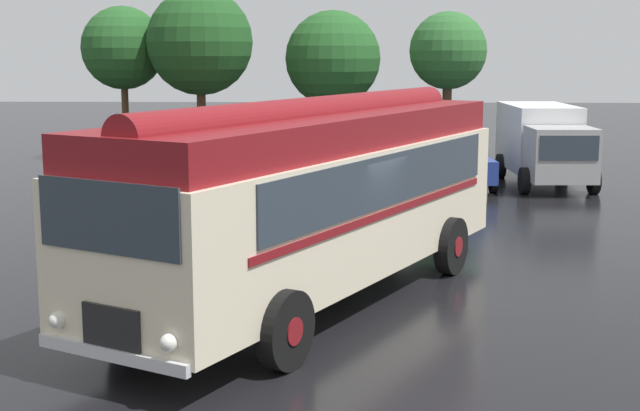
# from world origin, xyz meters

# --- Properties ---
(ground_plane) EXTENTS (120.00, 120.00, 0.00)m
(ground_plane) POSITION_xyz_m (0.00, 0.00, 0.00)
(ground_plane) COLOR black
(vintage_bus) EXTENTS (6.87, 10.06, 3.49)m
(vintage_bus) POSITION_xyz_m (-0.28, -0.07, 1.89)
(vintage_bus) COLOR beige
(vintage_bus) RESTS_ON ground
(car_near_left) EXTENTS (2.40, 4.40, 1.66)m
(car_near_left) POSITION_xyz_m (-4.73, 14.10, 0.85)
(car_near_left) COLOR maroon
(car_near_left) RESTS_ON ground
(car_mid_left) EXTENTS (2.37, 4.39, 1.66)m
(car_mid_left) POSITION_xyz_m (-2.22, 13.86, 0.85)
(car_mid_left) COLOR #B7BABF
(car_mid_left) RESTS_ON ground
(car_mid_right) EXTENTS (2.21, 4.32, 1.66)m
(car_mid_right) POSITION_xyz_m (0.82, 13.16, 0.85)
(car_mid_right) COLOR #144C28
(car_mid_right) RESTS_ON ground
(car_far_right) EXTENTS (2.16, 4.30, 1.66)m
(car_far_right) POSITION_xyz_m (3.65, 13.27, 0.85)
(car_far_right) COLOR navy
(car_far_right) RESTS_ON ground
(box_van) EXTENTS (2.46, 5.82, 2.50)m
(box_van) POSITION_xyz_m (6.47, 13.92, 1.36)
(box_van) COLOR silver
(box_van) RESTS_ON ground
(tree_far_left) EXTENTS (3.19, 3.19, 5.94)m
(tree_far_left) POSITION_xyz_m (-8.49, 19.70, 4.40)
(tree_far_left) COLOR #4C3823
(tree_far_left) RESTS_ON ground
(tree_left_of_centre) EXTENTS (3.98, 3.98, 6.56)m
(tree_left_of_centre) POSITION_xyz_m (-5.30, 18.85, 4.49)
(tree_left_of_centre) COLOR #4C3823
(tree_left_of_centre) RESTS_ON ground
(tree_centre) EXTENTS (3.68, 3.68, 5.79)m
(tree_centre) POSITION_xyz_m (-0.38, 19.99, 4.04)
(tree_centre) COLOR #4C3823
(tree_centre) RESTS_ON ground
(tree_right_of_centre) EXTENTS (2.97, 2.97, 5.73)m
(tree_right_of_centre) POSITION_xyz_m (4.03, 19.97, 4.30)
(tree_right_of_centre) COLOR #4C3823
(tree_right_of_centre) RESTS_ON ground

